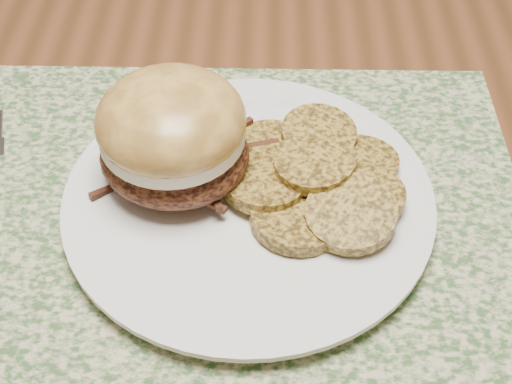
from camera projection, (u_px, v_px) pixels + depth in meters
dining_table at (10, 182)px, 0.68m from camera, size 1.50×0.90×0.75m
placemat at (231, 201)px, 0.55m from camera, size 0.45×0.33×0.00m
dinner_plate at (249, 201)px, 0.53m from camera, size 0.26×0.26×0.02m
pork_sandwich at (172, 135)px, 0.51m from camera, size 0.14×0.14×0.08m
roasted_potatoes at (317, 178)px, 0.53m from camera, size 0.16×0.17×0.03m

